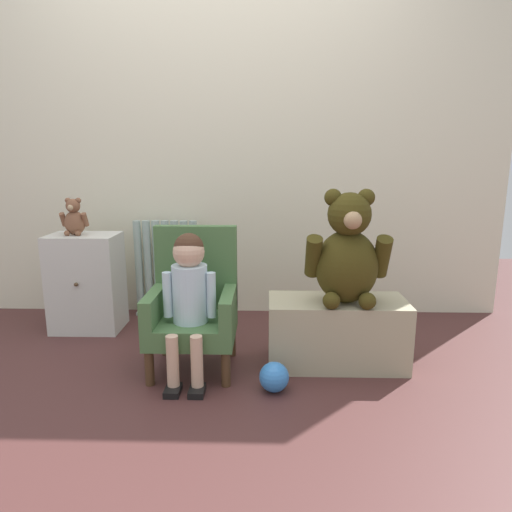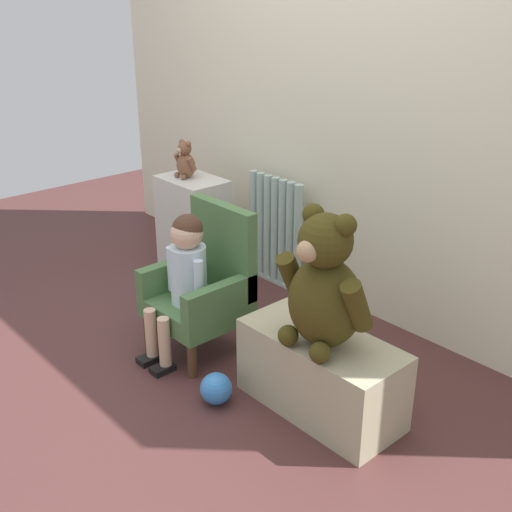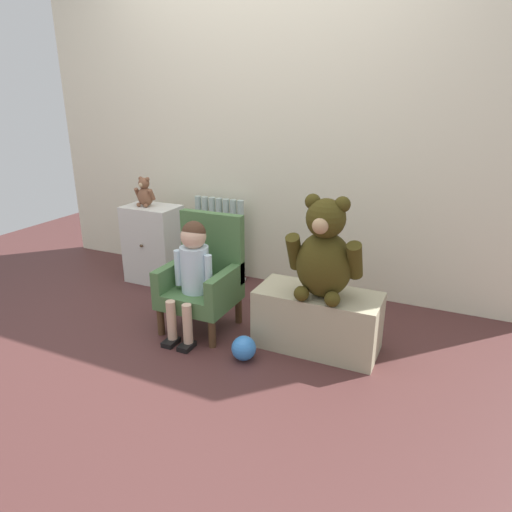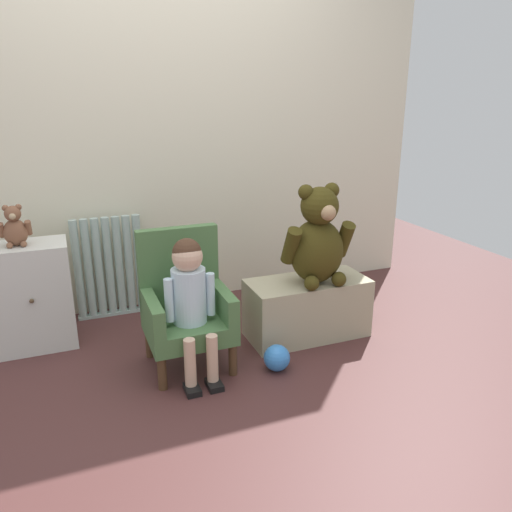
{
  "view_description": "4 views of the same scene",
  "coord_description": "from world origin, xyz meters",
  "views": [
    {
      "loc": [
        0.34,
        -1.77,
        1.05
      ],
      "look_at": [
        0.28,
        0.45,
        0.57
      ],
      "focal_mm": 32.0,
      "sensor_mm": 36.0,
      "label": 1
    },
    {
      "loc": [
        2.18,
        -1.25,
        1.67
      ],
      "look_at": [
        0.31,
        0.44,
        0.58
      ],
      "focal_mm": 45.0,
      "sensor_mm": 36.0,
      "label": 2
    },
    {
      "loc": [
        1.36,
        -1.82,
        1.39
      ],
      "look_at": [
        0.35,
        0.37,
        0.54
      ],
      "focal_mm": 32.0,
      "sensor_mm": 36.0,
      "label": 3
    },
    {
      "loc": [
        -0.57,
        -1.93,
        1.37
      ],
      "look_at": [
        0.38,
        0.46,
        0.53
      ],
      "focal_mm": 35.0,
      "sensor_mm": 36.0,
      "label": 4
    }
  ],
  "objects": [
    {
      "name": "radiator",
      "position": [
        -0.33,
        1.17,
        0.32
      ],
      "size": [
        0.43,
        0.05,
        0.65
      ],
      "color": "#A3BAB3",
      "rests_on": "ground_plane"
    },
    {
      "name": "small_teddy_bear",
      "position": [
        -0.81,
        0.89,
        0.7
      ],
      "size": [
        0.16,
        0.11,
        0.22
      ],
      "color": "brown",
      "rests_on": "small_dresser"
    },
    {
      "name": "low_bench",
      "position": [
        0.7,
        0.45,
        0.17
      ],
      "size": [
        0.7,
        0.32,
        0.34
      ],
      "primitive_type": "cube",
      "color": "tan",
      "rests_on": "ground_plane"
    },
    {
      "name": "back_wall",
      "position": [
        0.0,
        1.29,
        1.2
      ],
      "size": [
        3.8,
        0.05,
        2.4
      ],
      "primitive_type": "cube",
      "color": "beige",
      "rests_on": "ground_plane"
    },
    {
      "name": "toy_ball",
      "position": [
        0.37,
        0.15,
        0.07
      ],
      "size": [
        0.14,
        0.14,
        0.14
      ],
      "primitive_type": "sphere",
      "color": "#3780D4",
      "rests_on": "ground_plane"
    },
    {
      "name": "child_armchair",
      "position": [
        -0.03,
        0.41,
        0.32
      ],
      "size": [
        0.42,
        0.4,
        0.71
      ],
      "color": "#486E3E",
      "rests_on": "ground_plane"
    },
    {
      "name": "child_figure",
      "position": [
        -0.03,
        0.3,
        0.45
      ],
      "size": [
        0.25,
        0.35,
        0.7
      ],
      "color": "silver",
      "rests_on": "ground_plane"
    },
    {
      "name": "large_teddy_bear",
      "position": [
        0.73,
        0.41,
        0.59
      ],
      "size": [
        0.41,
        0.29,
        0.56
      ],
      "color": "#3D3410",
      "rests_on": "low_bench"
    },
    {
      "name": "small_dresser",
      "position": [
        -0.77,
        0.9,
        0.3
      ],
      "size": [
        0.41,
        0.3,
        0.6
      ],
      "color": "silver",
      "rests_on": "ground_plane"
    },
    {
      "name": "ground_plane",
      "position": [
        0.0,
        0.0,
        0.0
      ],
      "size": [
        6.0,
        6.0,
        0.0
      ],
      "primitive_type": "plane",
      "color": "#4A2827"
    }
  ]
}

